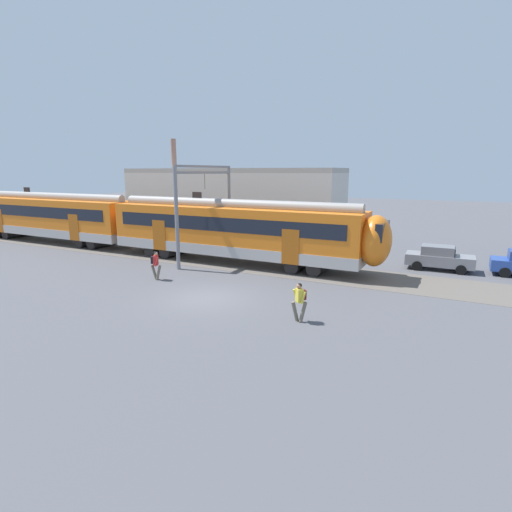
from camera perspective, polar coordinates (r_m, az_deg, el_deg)
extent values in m
plane|color=#515156|center=(19.93, -7.05, -6.00)|extent=(160.00, 160.00, 0.00)
cube|color=#605951|center=(34.30, -19.60, 1.01)|extent=(80.00, 4.40, 0.01)
cube|color=#B2ADA8|center=(27.27, -3.57, 1.24)|extent=(18.00, 3.06, 0.70)
cube|color=orange|center=(27.02, -3.61, 4.47)|extent=(18.00, 3.00, 2.40)
cube|color=black|center=(25.72, -5.34, 4.51)|extent=(16.56, 0.03, 0.90)
cube|color=#AC5413|center=(23.64, 4.92, 1.28)|extent=(1.10, 0.04, 2.10)
cube|color=#AC5413|center=(28.79, -13.68, 2.90)|extent=(1.10, 0.04, 2.10)
cylinder|color=gray|center=(26.88, -3.65, 7.39)|extent=(17.64, 0.70, 0.70)
cube|color=black|center=(28.31, -8.43, 8.63)|extent=(0.70, 0.12, 0.40)
cylinder|color=black|center=(24.87, 9.03, -1.36)|extent=(0.90, 2.40, 0.90)
cylinder|color=black|center=(25.31, 6.02, -1.03)|extent=(0.90, 2.40, 0.90)
cylinder|color=black|center=(30.12, -11.59, 0.88)|extent=(0.90, 2.40, 0.90)
cylinder|color=black|center=(31.00, -13.62, 1.10)|extent=(0.90, 2.40, 0.90)
ellipsoid|color=orange|center=(23.74, 16.69, 2.09)|extent=(1.80, 2.85, 2.95)
cube|color=black|center=(23.59, 17.62, 3.45)|extent=(0.40, 2.40, 1.00)
cube|color=#B2ADA8|center=(39.96, -27.27, 3.36)|extent=(18.00, 3.06, 0.70)
cube|color=orange|center=(39.79, -27.48, 5.56)|extent=(18.00, 3.00, 2.40)
cube|color=black|center=(38.92, -29.32, 5.56)|extent=(16.56, 0.03, 0.90)
cube|color=#AC5413|center=(35.04, -24.60, 3.73)|extent=(1.10, 0.04, 2.10)
cylinder|color=gray|center=(39.69, -27.68, 7.54)|extent=(17.64, 0.70, 0.70)
cube|color=black|center=(41.89, -29.93, 8.23)|extent=(0.70, 0.12, 0.40)
cylinder|color=black|center=(35.18, -21.14, 1.89)|extent=(0.90, 2.40, 0.90)
cylinder|color=black|center=(36.23, -22.62, 2.05)|extent=(0.90, 2.40, 0.90)
cylinder|color=black|center=(44.06, -30.94, 2.88)|extent=(0.90, 2.40, 0.90)
cylinder|color=black|center=(45.25, -31.89, 2.97)|extent=(0.90, 2.40, 0.90)
cylinder|color=#6B6051|center=(23.61, -13.76, -2.32)|extent=(0.38, 0.31, 0.87)
cylinder|color=#6B6051|center=(23.84, -14.34, -2.22)|extent=(0.38, 0.31, 0.87)
cube|color=red|center=(23.56, -14.13, -0.60)|extent=(0.39, 0.43, 0.56)
cylinder|color=red|center=(23.80, -14.21, -0.60)|extent=(0.26, 0.20, 0.52)
cylinder|color=red|center=(23.35, -14.04, -0.83)|extent=(0.26, 0.20, 0.52)
sphere|color=tan|center=(23.48, -14.13, 0.33)|extent=(0.22, 0.22, 0.22)
sphere|color=black|center=(23.48, -14.19, 0.41)|extent=(0.20, 0.20, 0.20)
cube|color=black|center=(23.60, -14.56, -0.55)|extent=(0.28, 0.32, 0.40)
cylinder|color=#6B6051|center=(16.82, 5.60, -7.87)|extent=(0.36, 0.35, 0.87)
cylinder|color=#6B6051|center=(16.76, 6.72, -7.96)|extent=(0.36, 0.35, 0.87)
cube|color=gold|center=(16.56, 6.21, -5.60)|extent=(0.42, 0.43, 0.56)
cylinder|color=gold|center=(16.41, 6.76, -5.96)|extent=(0.24, 0.23, 0.52)
cylinder|color=gold|center=(16.74, 5.67, -5.58)|extent=(0.24, 0.23, 0.52)
sphere|color=#9E7051|center=(16.44, 6.18, -4.31)|extent=(0.22, 0.22, 0.22)
sphere|color=black|center=(16.44, 6.25, -4.21)|extent=(0.20, 0.20, 0.20)
cube|color=maroon|center=(16.62, 6.79, -5.48)|extent=(0.31, 0.31, 0.40)
cube|color=gray|center=(27.78, 24.73, -0.52)|extent=(4.03, 1.72, 0.68)
cube|color=slate|center=(27.67, 24.53, 0.77)|extent=(1.93, 1.48, 0.56)
cube|color=black|center=(27.68, 26.48, 0.51)|extent=(0.15, 1.37, 0.48)
cylinder|color=black|center=(28.63, 27.19, -1.10)|extent=(0.60, 0.21, 0.60)
cylinder|color=black|center=(27.11, 27.24, -1.78)|extent=(0.60, 0.21, 0.60)
cylinder|color=black|center=(28.65, 22.24, -0.65)|extent=(0.60, 0.21, 0.60)
cylinder|color=black|center=(27.13, 22.01, -1.30)|extent=(0.60, 0.21, 0.60)
cylinder|color=black|center=(29.21, 31.78, -1.34)|extent=(0.60, 0.20, 0.60)
cylinder|color=black|center=(27.69, 32.01, -2.01)|extent=(0.60, 0.20, 0.60)
cylinder|color=gray|center=(25.46, -11.26, 5.27)|extent=(0.24, 0.24, 6.50)
cylinder|color=gray|center=(30.71, -3.85, 6.59)|extent=(0.24, 0.24, 6.50)
cube|color=gray|center=(27.88, -7.39, 12.56)|extent=(0.20, 6.40, 0.16)
cube|color=gray|center=(27.88, -7.37, 11.74)|extent=(0.20, 6.40, 0.16)
cylinder|color=black|center=(27.89, -7.34, 10.50)|extent=(0.03, 0.03, 1.00)
cube|color=beige|center=(37.23, -3.80, 7.14)|extent=(20.68, 5.00, 6.00)
cube|color=#A7A39B|center=(37.10, -3.87, 12.07)|extent=(20.68, 5.00, 0.40)
cylinder|color=#8C6656|center=(40.65, -11.66, 13.83)|extent=(0.50, 0.50, 3.20)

